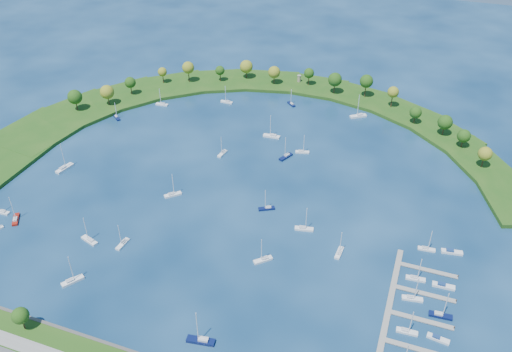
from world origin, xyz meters
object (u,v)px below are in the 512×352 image
(moored_boat_17, at_px, (267,208))
(docked_boat_5, at_px, (438,338))
(docked_boat_8, at_px, (416,278))
(docked_boat_10, at_px, (427,248))
(docked_boat_7, at_px, (441,315))
(moored_boat_20, at_px, (339,252))
(moored_boat_12, at_px, (222,153))
(moored_boat_4, at_px, (2,211))
(moored_boat_18, at_px, (162,104))
(moored_boat_19, at_px, (64,168))
(moored_boat_5, at_px, (227,101))
(docked_boat_4, at_px, (407,331))
(moored_boat_2, at_px, (72,280))
(docked_boat_11, at_px, (452,252))
(moored_boat_11, at_px, (173,194))
(moored_boat_16, at_px, (117,117))
(moored_boat_8, at_px, (201,340))
(moored_boat_13, at_px, (358,116))
(moored_boat_0, at_px, (272,136))
(moored_boat_1, at_px, (302,151))
(docked_boat_9, at_px, (443,286))
(moored_boat_21, at_px, (304,228))
(moored_boat_14, at_px, (16,219))
(moored_boat_7, at_px, (123,243))
(moored_boat_6, at_px, (286,156))
(harbor_tower, at_px, (299,78))
(moored_boat_9, at_px, (89,240))
(moored_boat_15, at_px, (263,259))
(docked_boat_6, at_px, (412,298))

(moored_boat_17, height_order, docked_boat_5, moored_boat_17)
(docked_boat_8, height_order, docked_boat_10, docked_boat_8)
(docked_boat_7, relative_size, docked_boat_8, 1.10)
(moored_boat_20, bearing_deg, moored_boat_12, 57.46)
(moored_boat_4, height_order, moored_boat_18, moored_boat_4)
(moored_boat_12, distance_m, moored_boat_19, 80.61)
(moored_boat_5, distance_m, docked_boat_4, 189.30)
(moored_boat_2, xyz_separation_m, moored_boat_4, (-56.04, 24.90, -0.04))
(moored_boat_12, relative_size, moored_boat_19, 0.75)
(moored_boat_12, xyz_separation_m, docked_boat_11, (118.41, -37.17, -0.23))
(moored_boat_11, relative_size, moored_boat_12, 1.11)
(moored_boat_16, bearing_deg, moored_boat_8, -9.53)
(docked_boat_8, distance_m, docked_boat_11, 23.95)
(moored_boat_13, xyz_separation_m, moored_boat_18, (-116.60, -26.46, -0.10))
(moored_boat_11, distance_m, moored_boat_12, 42.30)
(moored_boat_0, xyz_separation_m, moored_boat_16, (-92.82, -10.85, -0.09))
(moored_boat_1, xyz_separation_m, docked_boat_5, (77.30, -100.06, -0.30))
(docked_boat_7, relative_size, docked_boat_10, 1.17)
(moored_boat_19, distance_m, docked_boat_9, 186.98)
(docked_boat_8, bearing_deg, docked_boat_9, -6.14)
(moored_boat_21, distance_m, docked_boat_4, 63.62)
(docked_boat_5, relative_size, docked_boat_7, 0.65)
(moored_boat_5, xyz_separation_m, moored_boat_14, (-44.10, -137.68, 0.03))
(moored_boat_0, bearing_deg, moored_boat_21, 116.20)
(moored_boat_0, distance_m, moored_boat_12, 31.92)
(moored_boat_7, xyz_separation_m, docked_boat_11, (130.07, 42.28, -0.24))
(moored_boat_2, distance_m, moored_boat_6, 124.08)
(docked_boat_10, height_order, docked_boat_11, docked_boat_10)
(moored_boat_0, distance_m, docked_boat_10, 110.59)
(moored_boat_2, relative_size, moored_boat_11, 1.06)
(moored_boat_18, xyz_separation_m, docked_boat_4, (163.08, -123.75, -0.01))
(moored_boat_16, bearing_deg, moored_boat_17, 14.13)
(harbor_tower, height_order, moored_boat_20, moored_boat_20)
(moored_boat_8, bearing_deg, moored_boat_9, -33.44)
(harbor_tower, bearing_deg, moored_boat_13, -34.13)
(moored_boat_15, relative_size, moored_boat_19, 0.80)
(moored_boat_1, xyz_separation_m, moored_boat_18, (-96.24, 23.06, 0.02))
(moored_boat_18, bearing_deg, moored_boat_17, 138.25)
(docked_boat_10, bearing_deg, moored_boat_13, 109.65)
(docked_boat_7, bearing_deg, docked_boat_6, 152.10)
(moored_boat_11, distance_m, moored_boat_21, 65.07)
(moored_boat_5, relative_size, moored_boat_18, 0.99)
(moored_boat_1, relative_size, docked_boat_9, 1.26)
(moored_boat_12, bearing_deg, moored_boat_2, -2.69)
(docked_boat_6, relative_size, docked_boat_7, 0.93)
(moored_boat_14, xyz_separation_m, moored_boat_21, (122.11, 37.93, -0.01))
(moored_boat_2, xyz_separation_m, moored_boat_12, (18.55, 104.61, -0.05))
(moored_boat_2, relative_size, docked_boat_11, 1.45)
(docked_boat_5, height_order, docked_boat_10, docked_boat_10)
(moored_boat_1, distance_m, moored_boat_21, 62.61)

